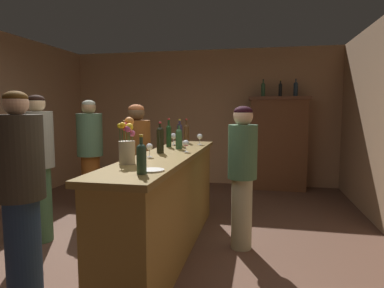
{
  "coord_description": "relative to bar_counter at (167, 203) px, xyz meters",
  "views": [
    {
      "loc": [
        1.19,
        -3.09,
        1.5
      ],
      "look_at": [
        0.51,
        0.21,
        1.15
      ],
      "focal_mm": 31.23,
      "sensor_mm": 36.0,
      "label": 1
    }
  ],
  "objects": [
    {
      "name": "floor",
      "position": [
        -0.25,
        -0.2,
        -0.53
      ],
      "size": [
        9.33,
        9.33,
        0.0
      ],
      "primitive_type": "plane",
      "color": "brown",
      "rests_on": "ground"
    },
    {
      "name": "wall_back",
      "position": [
        -0.25,
        3.45,
        0.81
      ],
      "size": [
        5.45,
        0.12,
        2.68
      ],
      "primitive_type": "cube",
      "color": "#A97E5A",
      "rests_on": "ground"
    },
    {
      "name": "bar_counter",
      "position": [
        0.0,
        0.0,
        0.0
      ],
      "size": [
        0.55,
        2.79,
        1.04
      ],
      "color": "olive",
      "rests_on": "ground"
    },
    {
      "name": "display_cabinet",
      "position": [
        1.26,
        3.13,
        0.37
      ],
      "size": [
        1.1,
        0.45,
        1.73
      ],
      "color": "brown",
      "rests_on": "ground"
    },
    {
      "name": "wine_bottle_merlot",
      "position": [
        -0.05,
        1.14,
        0.66
      ],
      "size": [
        0.07,
        0.07,
        0.33
      ],
      "color": "#442C16",
      "rests_on": "bar_counter"
    },
    {
      "name": "wine_bottle_chardonnay",
      "position": [
        -0.09,
        0.05,
        0.67
      ],
      "size": [
        0.07,
        0.07,
        0.33
      ],
      "color": "black",
      "rests_on": "bar_counter"
    },
    {
      "name": "wine_bottle_riesling",
      "position": [
        0.12,
        -1.06,
        0.64
      ],
      "size": [
        0.07,
        0.07,
        0.28
      ],
      "color": "#2A4534",
      "rests_on": "bar_counter"
    },
    {
      "name": "wine_bottle_pinot",
      "position": [
        -0.15,
        0.62,
        0.67
      ],
      "size": [
        0.06,
        0.06,
        0.35
      ],
      "color": "#183418",
      "rests_on": "bar_counter"
    },
    {
      "name": "wine_bottle_rose",
      "position": [
        0.01,
        0.45,
        0.65
      ],
      "size": [
        0.08,
        0.08,
        0.29
      ],
      "color": "#2C502D",
      "rests_on": "bar_counter"
    },
    {
      "name": "wine_bottle_malbec",
      "position": [
        -0.06,
        0.79,
        0.67
      ],
      "size": [
        0.07,
        0.07,
        0.33
      ],
      "color": "#25213A",
      "rests_on": "bar_counter"
    },
    {
      "name": "wine_glass_front",
      "position": [
        0.17,
        0.97,
        0.62
      ],
      "size": [
        0.07,
        0.07,
        0.14
      ],
      "color": "white",
      "rests_on": "bar_counter"
    },
    {
      "name": "wine_glass_mid",
      "position": [
        0.16,
        0.19,
        0.61
      ],
      "size": [
        0.07,
        0.07,
        0.13
      ],
      "color": "white",
      "rests_on": "bar_counter"
    },
    {
      "name": "wine_glass_rear",
      "position": [
        -0.17,
        0.9,
        0.63
      ],
      "size": [
        0.07,
        0.07,
        0.15
      ],
      "color": "white",
      "rests_on": "bar_counter"
    },
    {
      "name": "wine_glass_spare",
      "position": [
        -0.1,
        -0.25,
        0.61
      ],
      "size": [
        0.06,
        0.06,
        0.13
      ],
      "color": "white",
      "rests_on": "bar_counter"
    },
    {
      "name": "flower_arrangement",
      "position": [
        -0.16,
        -0.66,
        0.69
      ],
      "size": [
        0.14,
        0.17,
        0.39
      ],
      "color": "tan",
      "rests_on": "bar_counter"
    },
    {
      "name": "cheese_plate",
      "position": [
        0.15,
        -0.94,
        0.52
      ],
      "size": [
        0.19,
        0.19,
        0.01
      ],
      "primitive_type": "cylinder",
      "color": "white",
      "rests_on": "bar_counter"
    },
    {
      "name": "display_bottle_left",
      "position": [
        0.97,
        3.13,
        1.35
      ],
      "size": [
        0.08,
        0.08,
        0.32
      ],
      "color": "#284A30",
      "rests_on": "display_cabinet"
    },
    {
      "name": "display_bottle_midleft",
      "position": [
        1.28,
        3.13,
        1.35
      ],
      "size": [
        0.06,
        0.06,
        0.31
      ],
      "color": "black",
      "rests_on": "display_cabinet"
    },
    {
      "name": "display_bottle_center",
      "position": [
        1.55,
        3.13,
        1.35
      ],
      "size": [
        0.08,
        0.08,
        0.32
      ],
      "color": "#1C2C3B",
      "rests_on": "display_cabinet"
    },
    {
      "name": "patron_tall",
      "position": [
        -1.52,
        1.19,
        0.37
      ],
      "size": [
        0.37,
        0.37,
        1.64
      ],
      "rotation": [
        0.0,
        0.0,
        -0.37
      ],
      "color": "brown",
      "rests_on": "ground"
    },
    {
      "name": "patron_in_grey",
      "position": [
        -1.49,
        -0.01,
        0.39
      ],
      "size": [
        0.33,
        0.33,
        1.66
      ],
      "rotation": [
        0.0,
        0.0,
        -0.14
      ],
      "color": "#416843",
      "rests_on": "ground"
    },
    {
      "name": "patron_by_cabinet",
      "position": [
        -0.77,
        -1.2,
        0.37
      ],
      "size": [
        0.35,
        0.35,
        1.63
      ],
      "rotation": [
        0.0,
        0.0,
        0.93
      ],
      "color": "navy",
      "rests_on": "ground"
    },
    {
      "name": "patron_redhead",
      "position": [
        -0.59,
        0.67,
        0.34
      ],
      "size": [
        0.35,
        0.35,
        1.56
      ],
      "rotation": [
        0.0,
        0.0,
        -0.62
      ],
      "color": "#ABA896",
      "rests_on": "ground"
    },
    {
      "name": "bartender",
      "position": [
        0.76,
        0.25,
        0.34
      ],
      "size": [
        0.31,
        0.31,
        1.54
      ],
      "rotation": [
        0.0,
        0.0,
        3.11
      ],
      "color": "#ACAC8B",
      "rests_on": "ground"
    }
  ]
}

